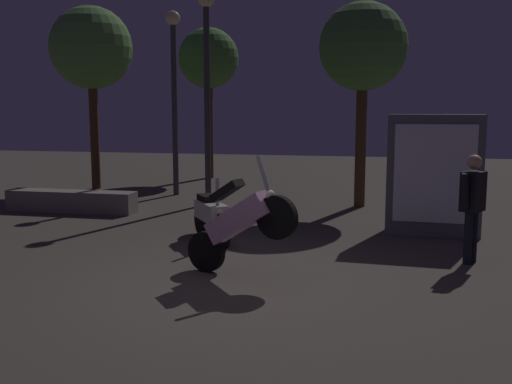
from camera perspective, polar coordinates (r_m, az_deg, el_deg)
The scene contains 11 objects.
ground_plane at distance 7.59m, azimuth -1.37°, elevation -8.97°, with size 40.00×40.00×0.00m, color #4C443D.
motorcycle_pink_foreground at distance 7.78m, azimuth -1.56°, elevation -2.89°, with size 1.60×0.65×1.63m.
motorcycle_white_parked_left at distance 9.95m, azimuth -4.33°, elevation -2.25°, with size 1.02×1.43×1.11m.
person_bystander_far at distance 9.02m, azimuth 19.97°, elevation -0.69°, with size 0.43×0.60×1.56m.
streetlamp_near at distance 15.23m, azimuth -7.83°, elevation 10.72°, with size 0.36×0.36×4.56m.
streetlamp_far at distance 13.64m, azimuth -4.71°, elevation 11.52°, with size 0.36×0.36×4.75m.
tree_left_bg at distance 13.54m, azimuth 10.18°, elevation 13.32°, with size 1.93×1.93×4.49m.
tree_center_bg at distance 18.79m, azimuth -4.55°, elevation 12.45°, with size 1.85×1.85×4.62m.
tree_right_bg at distance 16.88m, azimuth -15.45°, elevation 13.01°, with size 2.18×2.18×4.87m.
kiosk_billboard at distance 10.84m, azimuth 16.63°, elevation 1.57°, with size 1.63×0.62×2.10m.
planter_wall_low at distance 13.35m, azimuth -17.22°, elevation -0.85°, with size 2.84×0.50×0.45m.
Camera 1 is at (1.68, -7.05, 2.24)m, focal length 41.91 mm.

